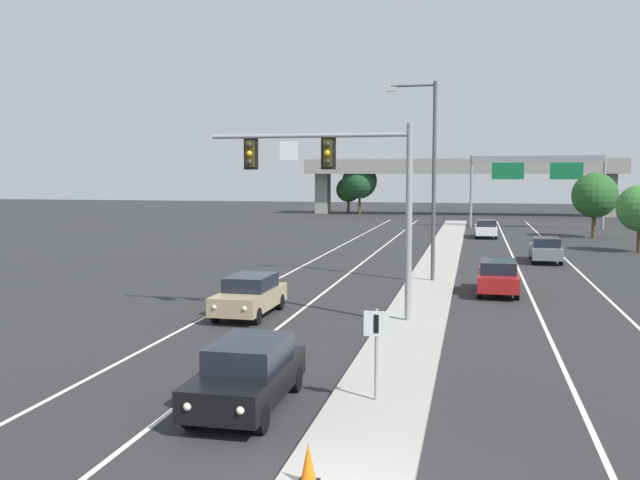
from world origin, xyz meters
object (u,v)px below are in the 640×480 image
Objects in this scene: car_oncoming_tan at (250,295)px; tree_far_right_c at (595,195)px; median_sign_post at (376,341)px; street_lamp_median at (430,169)px; traffic_cone_median_nose at (308,464)px; car_receding_grey at (546,249)px; car_receding_red at (498,276)px; tree_far_left_c at (360,181)px; car_receding_white at (486,228)px; highway_sign_gantry at (537,168)px; tree_far_left_b at (348,190)px; overhead_signal_mast at (343,179)px; car_oncoming_black at (248,374)px.

car_oncoming_tan is 0.79× the size of tree_far_right_c.
street_lamp_median reaches higher than median_sign_post.
tree_far_right_c is (12.90, 53.56, 3.21)m from traffic_cone_median_nose.
car_receding_red is at bearing -104.41° from car_receding_grey.
tree_far_right_c is (18.72, 39.10, 2.90)m from car_oncoming_tan.
tree_far_right_c is at bearing 74.07° from car_receding_red.
car_oncoming_tan is 72.05m from tree_far_left_c.
car_receding_red is 33.20m from tree_far_right_c.
street_lamp_median is 24.93m from traffic_cone_median_nose.
car_receding_grey and car_receding_white have the same top height.
street_lamp_median is at bearing -102.04° from highway_sign_gantry.
median_sign_post is at bearing -104.25° from tree_far_right_c.
highway_sign_gantry is at bearing 66.56° from car_receding_white.
tree_far_left_b reaches higher than car_receding_white.
traffic_cone_median_nose is (2.07, -14.21, -4.84)m from overhead_signal_mast.
traffic_cone_median_nose is 55.19m from tree_far_right_c.
overhead_signal_mast is 50.40m from highway_sign_gantry.
traffic_cone_median_nose is at bearing -97.89° from highway_sign_gantry.
highway_sign_gantry is at bearing 81.97° from median_sign_post.
street_lamp_median reaches higher than highway_sign_gantry.
tree_far_left_c is (-20.31, 51.37, 3.83)m from car_receding_grey.
median_sign_post is at bearing -89.84° from street_lamp_median.
car_oncoming_black is 82.80m from tree_far_left_c.
street_lamp_median is at bearing -77.54° from tree_far_left_c.
street_lamp_median is at bearing 81.90° from car_oncoming_black.
median_sign_post is at bearing -93.87° from car_receding_white.
car_receding_grey is 0.79× the size of tree_far_right_c.
car_receding_grey is at bearing -93.27° from highway_sign_gantry.
car_receding_red is 1.00× the size of car_receding_white.
median_sign_post is 11.60m from car_oncoming_tan.
car_receding_white is at bearing 101.52° from car_receding_grey.
street_lamp_median is 2.23× the size of car_oncoming_tan.
median_sign_post is 0.17× the size of highway_sign_gantry.
car_receding_red is 1.00× the size of car_receding_grey.
overhead_signal_mast is 1.70× the size of car_oncoming_tan.
car_oncoming_tan is at bearing 111.90° from traffic_cone_median_nose.
car_oncoming_black is at bearing -98.10° from street_lamp_median.
tree_far_right_c is at bearing -67.35° from highway_sign_gantry.
highway_sign_gantry reaches higher than tree_far_right_c.
traffic_cone_median_nose is at bearing -99.98° from car_receding_red.
traffic_cone_median_nose is (-0.46, -24.36, -5.29)m from street_lamp_median.
tree_far_left_b reaches higher than traffic_cone_median_nose.
car_oncoming_tan is 6.07× the size of traffic_cone_median_nose.
street_lamp_median is 13.25m from car_receding_grey.
car_oncoming_tan and car_receding_grey have the same top height.
tree_far_left_b reaches higher than car_oncoming_black.
tree_far_left_c is (-21.95, 22.61, -1.52)m from highway_sign_gantry.
car_receding_grey is at bearing 75.59° from car_receding_red.
car_receding_grey is (9.21, 20.45, -4.53)m from overhead_signal_mast.
street_lamp_median is at bearing -96.74° from car_receding_white.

